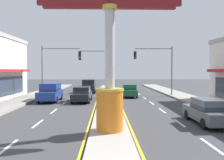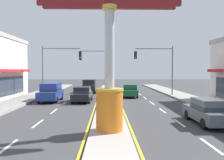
# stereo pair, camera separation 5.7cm
# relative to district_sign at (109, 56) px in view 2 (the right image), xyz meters

# --- Properties ---
(median_strip) EXTENTS (2.01, 52.00, 0.14)m
(median_strip) POSITION_rel_district_sign_xyz_m (-0.00, 11.09, -3.88)
(median_strip) COLOR #A39E93
(median_strip) RESTS_ON ground
(sidewalk_left) EXTENTS (2.90, 60.00, 0.18)m
(sidewalk_left) POSITION_rel_district_sign_xyz_m (-9.05, 9.09, -3.86)
(sidewalk_left) COLOR gray
(sidewalk_left) RESTS_ON ground
(sidewalk_right) EXTENTS (2.90, 60.00, 0.18)m
(sidewalk_right) POSITION_rel_district_sign_xyz_m (9.05, 9.09, -3.86)
(sidewalk_right) COLOR gray
(sidewalk_right) RESTS_ON ground
(lane_markings) EXTENTS (8.75, 52.00, 0.01)m
(lane_markings) POSITION_rel_district_sign_xyz_m (-0.00, 9.74, -3.95)
(lane_markings) COLOR silver
(lane_markings) RESTS_ON ground
(district_sign) EXTENTS (7.19, 1.43, 7.89)m
(district_sign) POSITION_rel_district_sign_xyz_m (0.00, 0.00, 0.00)
(district_sign) COLOR orange
(district_sign) RESTS_ON median_strip
(traffic_light_left_side) EXTENTS (4.86, 0.46, 6.20)m
(traffic_light_left_side) POSITION_rel_district_sign_xyz_m (-6.24, 17.11, 0.30)
(traffic_light_left_side) COLOR slate
(traffic_light_left_side) RESTS_ON ground
(traffic_light_right_side) EXTENTS (4.86, 0.46, 6.20)m
(traffic_light_right_side) POSITION_rel_district_sign_xyz_m (6.24, 17.17, 0.30)
(traffic_light_right_side) COLOR slate
(traffic_light_right_side) RESTS_ON ground
(traffic_light_median_far) EXTENTS (4.20, 0.46, 6.20)m
(traffic_light_median_far) POSITION_rel_district_sign_xyz_m (-1.32, 20.89, 0.24)
(traffic_light_median_far) COLOR slate
(traffic_light_median_far) RESTS_ON ground
(sedan_near_right_lane) EXTENTS (2.02, 4.39, 1.53)m
(sedan_near_right_lane) POSITION_rel_district_sign_xyz_m (2.65, 16.61, -3.16)
(sedan_near_right_lane) COLOR #14562D
(sedan_near_right_lane) RESTS_ON ground
(sedan_far_right_lane) EXTENTS (1.90, 4.33, 1.53)m
(sedan_far_right_lane) POSITION_rel_district_sign_xyz_m (-2.65, 12.24, -3.16)
(sedan_far_right_lane) COLOR black
(sedan_far_right_lane) RESTS_ON ground
(sedan_near_left_lane) EXTENTS (1.85, 4.31, 1.53)m
(sedan_near_left_lane) POSITION_rel_district_sign_xyz_m (5.95, 1.91, -3.16)
(sedan_near_left_lane) COLOR #4C5156
(sedan_near_left_lane) RESTS_ON ground
(suv_mid_left_lane) EXTENTS (2.01, 4.62, 1.90)m
(suv_mid_left_lane) POSITION_rel_district_sign_xyz_m (-2.65, 21.98, -2.97)
(suv_mid_left_lane) COLOR black
(suv_mid_left_lane) RESTS_ON ground
(suv_far_left_oncoming) EXTENTS (2.03, 4.63, 1.90)m
(suv_far_left_oncoming) POSITION_rel_district_sign_xyz_m (-5.96, 12.66, -2.97)
(suv_far_left_oncoming) COLOR navy
(suv_far_left_oncoming) RESTS_ON ground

